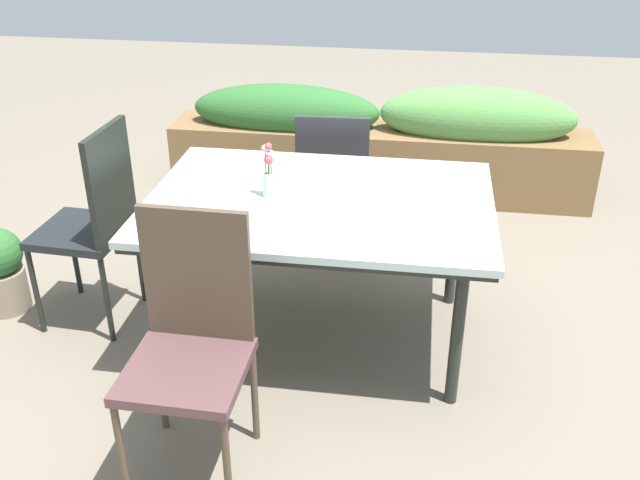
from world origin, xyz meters
name	(u,v)px	position (x,y,z in m)	size (l,w,h in m)	color
ground_plane	(325,323)	(0.00, 0.00, 0.00)	(12.00, 12.00, 0.00)	#756B5B
dining_table	(320,210)	(-0.01, -0.10, 0.69)	(1.56, 1.09, 0.75)	#B2C6C1
chair_far_side	(334,173)	(-0.06, 0.78, 0.51)	(0.44, 0.44, 0.89)	#362B31
chair_near_left	(191,334)	(-0.36, -0.96, 0.57)	(0.44, 0.44, 1.03)	brown
chair_end_left	(95,216)	(-1.11, -0.10, 0.58)	(0.44, 0.44, 1.04)	black
flower_vase	(268,173)	(-0.24, -0.11, 0.87)	(0.06, 0.06, 0.26)	silver
planter_box	(381,142)	(0.15, 1.70, 0.37)	(2.89, 0.44, 0.79)	brown
potted_plant	(0,268)	(-1.68, -0.10, 0.24)	(0.26, 0.26, 0.46)	gray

